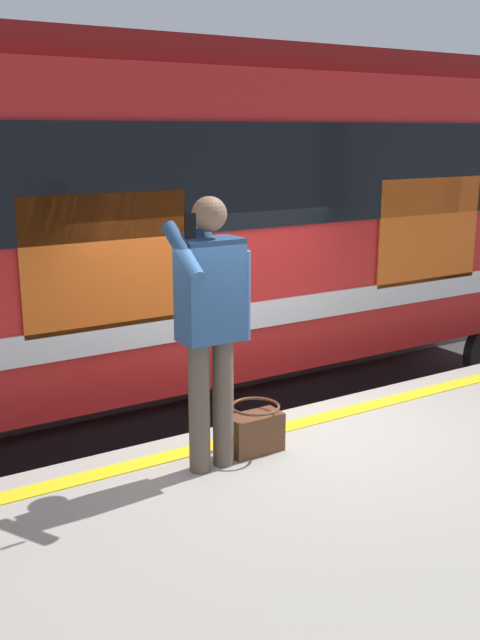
{
  "coord_description": "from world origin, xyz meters",
  "views": [
    {
      "loc": [
        3.04,
        4.54,
        3.18
      ],
      "look_at": [
        0.4,
        0.3,
        1.89
      ],
      "focal_mm": 41.37,
      "sensor_mm": 36.0,
      "label": 1
    }
  ],
  "objects": [
    {
      "name": "ground_plane",
      "position": [
        0.0,
        0.0,
        0.0
      ],
      "size": [
        24.94,
        24.94,
        0.0
      ],
      "primitive_type": "plane",
      "color": "#3D3D3F"
    },
    {
      "name": "platform",
      "position": [
        0.0,
        1.82,
        0.5
      ],
      "size": [
        12.21,
        3.63,
        0.99
      ],
      "primitive_type": "cube",
      "color": "#9E998E",
      "rests_on": "ground"
    },
    {
      "name": "safety_line",
      "position": [
        0.0,
        0.3,
        1.0
      ],
      "size": [
        11.97,
        0.16,
        0.01
      ],
      "primitive_type": "cube",
      "color": "yellow",
      "rests_on": "platform"
    },
    {
      "name": "track_rail_near",
      "position": [
        0.0,
        -1.6,
        0.08
      ],
      "size": [
        15.88,
        0.08,
        0.16
      ],
      "primitive_type": "cube",
      "color": "slate",
      "rests_on": "ground"
    },
    {
      "name": "track_rail_far",
      "position": [
        0.0,
        -3.03,
        0.08
      ],
      "size": [
        15.88,
        0.08,
        0.16
      ],
      "primitive_type": "cube",
      "color": "slate",
      "rests_on": "ground"
    },
    {
      "name": "train_carriage",
      "position": [
        -0.83,
        -2.31,
        2.42
      ],
      "size": [
        10.04,
        2.96,
        3.77
      ],
      "color": "red",
      "rests_on": "ground"
    },
    {
      "name": "passenger",
      "position": [
        0.8,
        0.58,
        2.06
      ],
      "size": [
        0.57,
        0.55,
        1.8
      ],
      "color": "brown",
      "rests_on": "platform"
    },
    {
      "name": "handbag",
      "position": [
        0.43,
        0.54,
        1.15
      ],
      "size": [
        0.38,
        0.35,
        0.35
      ],
      "color": "#59331E",
      "rests_on": "platform"
    }
  ]
}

